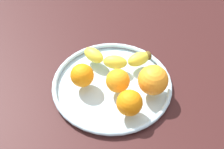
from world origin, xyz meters
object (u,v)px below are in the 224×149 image
object	(u,v)px
fruit_bowl	(112,85)
orange_front_left	(118,81)
banana	(117,59)
orange_back_left	(82,75)
orange_front_right	(153,80)
orange_center	(129,103)

from	to	relation	value
fruit_bowl	orange_front_left	bearing A→B (deg)	-64.65
banana	orange_front_left	size ratio (longest dim) A/B	3.21
banana	orange_back_left	xyz separation A→B (cm)	(-10.01, -5.73, 1.18)
banana	fruit_bowl	bearing A→B (deg)	-94.26
orange_back_left	orange_front_left	bearing A→B (deg)	-20.60
orange_back_left	orange_front_right	distance (cm)	17.80
banana	orange_front_right	size ratio (longest dim) A/B	2.56
banana	orange_center	world-z (taller)	orange_center
fruit_bowl	orange_front_left	distance (cm)	4.68
fruit_bowl	banana	distance (cm)	7.60
orange_back_left	orange_center	bearing A→B (deg)	-46.25
banana	orange_center	distance (cm)	16.31
orange_back_left	orange_center	xyz separation A→B (cm)	(10.08, -10.53, 0.11)
orange_center	fruit_bowl	bearing A→B (deg)	105.02
orange_front_left	orange_front_right	bearing A→B (deg)	-12.08
banana	orange_back_left	bearing A→B (deg)	-133.77
fruit_bowl	orange_center	bearing A→B (deg)	-74.98
fruit_bowl	orange_front_right	xyz separation A→B (cm)	(9.56, -4.13, 4.67)
orange_front_right	orange_front_left	xyz separation A→B (cm)	(-8.46, 1.81, -0.77)
orange_center	banana	bearing A→B (deg)	90.26
orange_center	orange_front_right	bearing A→B (deg)	38.17
fruit_bowl	orange_front_right	distance (cm)	11.41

